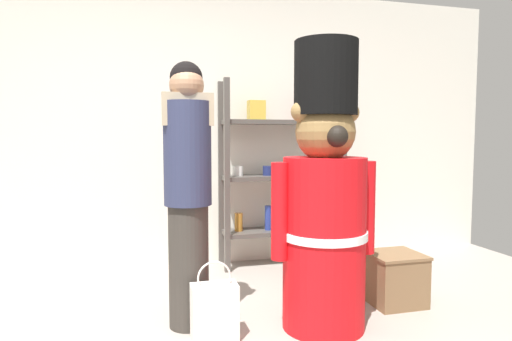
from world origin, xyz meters
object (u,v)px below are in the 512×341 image
at_px(person_shopper, 188,187).
at_px(display_crate, 395,278).
at_px(teddy_bear_guard, 324,203).
at_px(merchandise_shelf, 282,172).
at_px(shopping_bag, 214,311).

xyz_separation_m(person_shopper, display_crate, (1.48, -0.01, -0.71)).
relative_size(teddy_bear_guard, display_crate, 4.77).
distance_m(merchandise_shelf, display_crate, 1.47).
bearing_deg(display_crate, shopping_bag, -170.19).
height_order(person_shopper, display_crate, person_shopper).
xyz_separation_m(teddy_bear_guard, shopping_bag, (-0.70, -0.00, -0.62)).
height_order(person_shopper, shopping_bag, person_shopper).
distance_m(person_shopper, display_crate, 1.64).
bearing_deg(shopping_bag, display_crate, 9.81).
height_order(merchandise_shelf, person_shopper, merchandise_shelf).
distance_m(shopping_bag, display_crate, 1.38).
bearing_deg(merchandise_shelf, display_crate, -69.23).
bearing_deg(merchandise_shelf, person_shopper, -130.37).
bearing_deg(teddy_bear_guard, display_crate, 19.31).
xyz_separation_m(person_shopper, shopping_bag, (0.12, -0.25, -0.72)).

